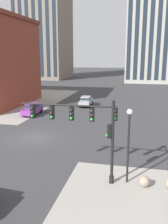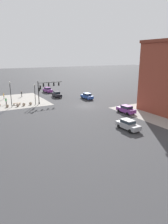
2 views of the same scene
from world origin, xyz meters
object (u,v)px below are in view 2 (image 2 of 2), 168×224
(street_lamp_mid_sidewalk, at_px, (10,92))
(car_main_northbound_near, at_px, (48,90))
(pedestrian_near_bench, at_px, (4,96))
(pedestrian_with_bag, at_px, (22,93))
(traffic_signal_main, at_px, (45,88))
(car_cross_eastbound, at_px, (128,124))
(car_parked_curb, at_px, (57,94))
(car_main_southbound_near, at_px, (126,109))
(bollard_sphere_curb_b, at_px, (24,104))
(pedestrian_at_curb, at_px, (6,101))
(bollard_sphere_curb_c, at_px, (18,105))
(bollard_sphere_curb_d, at_px, (7,106))
(street_lamp_corner_near, at_px, (35,92))
(car_main_southbound_far, at_px, (87,96))
(bench_near_signal, at_px, (17,104))
(bollard_sphere_curb_a, at_px, (31,103))

(street_lamp_mid_sidewalk, height_order, car_main_northbound_near, street_lamp_mid_sidewalk)
(pedestrian_near_bench, xyz_separation_m, pedestrian_with_bag, (-5.07, -0.80, 0.02))
(traffic_signal_main, xyz_separation_m, car_main_northbound_near, (-5.86, -14.86, -3.00))
(car_cross_eastbound, relative_size, car_parked_curb, 0.98)
(street_lamp_mid_sidewalk, distance_m, car_main_southbound_near, 26.70)
(bollard_sphere_curb_b, relative_size, pedestrian_at_curb, 0.42)
(street_lamp_mid_sidewalk, bearing_deg, car_main_northbound_near, -133.70)
(bollard_sphere_curb_c, bearing_deg, pedestrian_with_bag, -107.33)
(bollard_sphere_curb_d, bearing_deg, pedestrian_with_bag, -118.18)
(street_lamp_corner_near, height_order, car_main_southbound_near, street_lamp_corner_near)
(pedestrian_near_bench, bearing_deg, bollard_sphere_curb_c, 97.84)
(car_main_southbound_far, height_order, car_cross_eastbound, same)
(bollard_sphere_curb_c, relative_size, pedestrian_at_curb, 0.42)
(bollard_sphere_curb_d, bearing_deg, street_lamp_corner_near, 174.85)
(bollard_sphere_curb_b, bearing_deg, pedestrian_near_bench, -74.39)
(bench_near_signal, relative_size, pedestrian_with_bag, 1.04)
(bollard_sphere_curb_d, distance_m, car_main_southbound_far, 21.21)
(pedestrian_near_bench, relative_size, car_cross_eastbound, 0.39)
(bollard_sphere_curb_a, height_order, car_parked_curb, car_parked_curb)
(bench_near_signal, distance_m, pedestrian_at_curb, 2.94)
(bollard_sphere_curb_a, bearing_deg, car_main_southbound_near, 132.00)
(street_lamp_corner_near, distance_m, car_parked_curb, 10.62)
(pedestrian_with_bag, xyz_separation_m, street_lamp_mid_sidewalk, (4.95, 11.44, 2.70))
(bollard_sphere_curb_a, xyz_separation_m, car_main_southbound_far, (-15.70, 0.81, 0.56))
(street_lamp_mid_sidewalk, bearing_deg, bollard_sphere_curb_a, -178.06)
(street_lamp_mid_sidewalk, xyz_separation_m, car_main_southbound_near, (-20.18, 17.26, -2.80))
(pedestrian_at_curb, distance_m, street_lamp_corner_near, 7.75)
(bollard_sphere_curb_d, distance_m, car_main_northbound_near, 20.96)
(bollard_sphere_curb_d, bearing_deg, bollard_sphere_curb_b, 175.09)
(traffic_signal_main, bearing_deg, bollard_sphere_curb_c, 0.42)
(bollard_sphere_curb_b, relative_size, pedestrian_with_bag, 0.41)
(pedestrian_near_bench, bearing_deg, car_parked_curb, 161.99)
(bench_near_signal, relative_size, car_parked_curb, 0.41)
(car_main_northbound_near, bearing_deg, street_lamp_mid_sidewalk, 46.30)
(bollard_sphere_curb_c, bearing_deg, car_main_southbound_near, 137.61)
(bollard_sphere_curb_a, distance_m, bollard_sphere_curb_b, 1.67)
(bollard_sphere_curb_b, relative_size, car_main_southbound_far, 0.16)
(bollard_sphere_curb_a, height_order, pedestrian_near_bench, pedestrian_near_bench)
(traffic_signal_main, bearing_deg, pedestrian_at_curb, -22.33)
(street_lamp_corner_near, bearing_deg, car_main_northbound_near, -119.51)
(bollard_sphere_curb_b, relative_size, car_main_southbound_near, 0.16)
(bollard_sphere_curb_d, distance_m, pedestrian_with_bag, 12.56)
(car_main_northbound_near, height_order, car_main_southbound_near, same)
(pedestrian_near_bench, relative_size, pedestrian_with_bag, 0.98)
(pedestrian_at_curb, height_order, car_main_southbound_far, pedestrian_at_curb)
(pedestrian_with_bag, xyz_separation_m, car_main_northbound_near, (-9.23, -3.40, -0.10))
(pedestrian_with_bag, bearing_deg, bollard_sphere_curb_d, 61.82)
(bench_near_signal, relative_size, street_lamp_mid_sidewalk, 0.31)
(traffic_signal_main, bearing_deg, car_cross_eastbound, 102.43)
(traffic_signal_main, relative_size, street_lamp_mid_sidewalk, 1.08)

